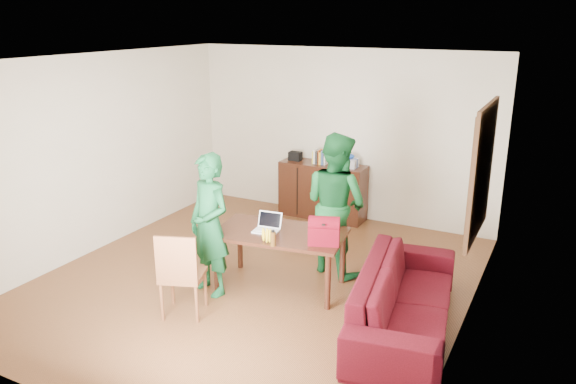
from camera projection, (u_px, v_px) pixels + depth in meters
The scene contains 10 objects.
room at pixel (260, 177), 6.72m from camera, with size 5.20×5.70×2.90m.
table at pixel (280, 239), 6.67m from camera, with size 1.63×1.07×0.72m.
chair at pixel (183, 290), 6.15m from camera, with size 0.57×0.56×0.98m.
person_near at pixel (210, 225), 6.49m from camera, with size 0.62×0.41×1.70m, color #13572C.
person_far at pixel (336, 204), 7.04m from camera, with size 0.88×0.69×1.81m, color #135524.
laptop at pixel (266, 228), 6.63m from camera, with size 0.32×0.24×0.21m.
bananas at pixel (267, 239), 6.35m from camera, with size 0.16×0.10×0.06m, color yellow, non-canonical shape.
bottle at pixel (273, 238), 6.21m from camera, with size 0.06×0.06×0.19m, color #593714.
red_bag at pixel (324, 233), 6.26m from camera, with size 0.34×0.20×0.25m, color maroon.
sofa at pixel (405, 298), 5.87m from camera, with size 2.33×0.91×0.68m, color #3B070D.
Camera 1 is at (3.27, -5.47, 3.17)m, focal length 35.00 mm.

